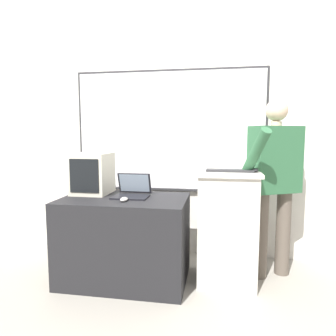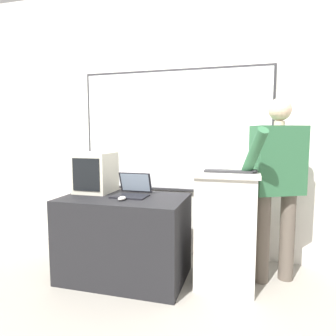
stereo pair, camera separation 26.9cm
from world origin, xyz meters
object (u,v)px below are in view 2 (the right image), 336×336
side_desk (125,237)px  crt_monitor (96,172)px  wireless_keyboard (228,171)px  lectern_podium (226,228)px  computer_mouse_by_laptop (122,198)px  laptop (133,189)px  person_presenter (277,178)px  computer_mouse_by_keyboard (254,171)px

side_desk → crt_monitor: size_ratio=2.87×
crt_monitor → wireless_keyboard: bearing=-3.6°
lectern_podium → computer_mouse_by_laptop: 0.93m
laptop → computer_mouse_by_laptop: bearing=-92.9°
side_desk → computer_mouse_by_laptop: computer_mouse_by_laptop is taller
lectern_podium → person_presenter: person_presenter is taller
wireless_keyboard → crt_monitor: crt_monitor is taller
person_presenter → crt_monitor: bearing=159.1°
side_desk → laptop: bearing=55.8°
computer_mouse_by_keyboard → crt_monitor: bearing=177.1°
computer_mouse_by_laptop → crt_monitor: (-0.40, 0.28, 0.17)m
person_presenter → wireless_keyboard: 0.46m
crt_monitor → computer_mouse_by_laptop: bearing=-35.3°
wireless_keyboard → crt_monitor: (-1.26, 0.08, -0.06)m
lectern_podium → computer_mouse_by_laptop: (-0.85, -0.27, 0.27)m
computer_mouse_by_laptop → computer_mouse_by_keyboard: 1.11m
lectern_podium → person_presenter: bearing=20.6°
person_presenter → crt_monitor: person_presenter is taller
wireless_keyboard → computer_mouse_by_keyboard: size_ratio=3.90×
lectern_podium → person_presenter: size_ratio=0.62×
crt_monitor → lectern_podium: bearing=-0.6°
side_desk → crt_monitor: 0.68m
wireless_keyboard → computer_mouse_by_laptop: 0.92m
side_desk → computer_mouse_by_keyboard: (1.11, 0.07, 0.63)m
side_desk → laptop: laptop is taller
person_presenter → side_desk: bearing=166.5°
laptop → computer_mouse_by_keyboard: size_ratio=3.10×
computer_mouse_by_laptop → crt_monitor: size_ratio=0.26×
wireless_keyboard → crt_monitor: bearing=176.4°
lectern_podium → crt_monitor: bearing=179.4°
side_desk → person_presenter: bearing=12.2°
computer_mouse_by_keyboard → crt_monitor: 1.47m
lectern_podium → crt_monitor: (-1.25, 0.01, 0.44)m
wireless_keyboard → crt_monitor: size_ratio=1.02×
laptop → crt_monitor: bearing=171.1°
computer_mouse_by_keyboard → crt_monitor: size_ratio=0.26×
person_presenter → crt_monitor: (-1.66, -0.14, 0.01)m
lectern_podium → side_desk: size_ratio=0.90×
laptop → side_desk: bearing=-124.2°
wireless_keyboard → computer_mouse_by_keyboard: computer_mouse_by_keyboard is taller
lectern_podium → side_desk: lectern_podium is taller
lectern_podium → computer_mouse_by_keyboard: (0.22, -0.06, 0.51)m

